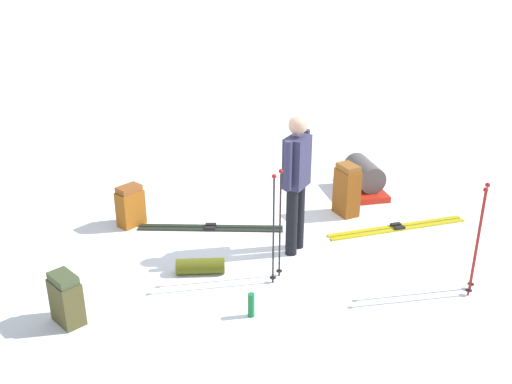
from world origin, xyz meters
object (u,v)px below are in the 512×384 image
object	(u,v)px
backpack_bright	(66,299)
gear_sled	(364,177)
sleeping_mat_rolled	(200,266)
thermos_bottle	(251,305)
backpack_large_dark	(347,190)
skier_standing	(296,178)
ski_pair_near	(397,228)
ski_poles_planted_far	(479,235)
backpack_small_spare	(130,206)
ski_poles_planted_near	(277,221)
ski_pair_far	(210,228)

from	to	relation	value
backpack_bright	gear_sled	world-z (taller)	backpack_bright
sleeping_mat_rolled	thermos_bottle	distance (m)	1.02
backpack_large_dark	gear_sled	world-z (taller)	backpack_large_dark
skier_standing	ski_pair_near	distance (m)	1.78
backpack_large_dark	ski_poles_planted_far	size ratio (longest dim) A/B	0.58
ski_poles_planted_far	gear_sled	world-z (taller)	ski_poles_planted_far
skier_standing	ski_poles_planted_far	bearing A→B (deg)	-72.77
backpack_small_spare	thermos_bottle	bearing A→B (deg)	-97.87
backpack_small_spare	ski_poles_planted_near	distance (m)	2.37
backpack_bright	sleeping_mat_rolled	size ratio (longest dim) A/B	0.98
ski_poles_planted_near	sleeping_mat_rolled	world-z (taller)	ski_poles_planted_near
skier_standing	backpack_large_dark	xyz separation A→B (m)	(1.28, 0.17, -0.60)
skier_standing	ski_poles_planted_far	xyz separation A→B (m)	(0.61, -1.96, -0.26)
ski_pair_far	backpack_bright	distance (m)	2.41
ski_poles_planted_near	ski_poles_planted_far	world-z (taller)	ski_poles_planted_near
ski_pair_far	gear_sled	world-z (taller)	gear_sled
ski_pair_far	backpack_small_spare	xyz separation A→B (m)	(-0.65, 0.84, 0.26)
sleeping_mat_rolled	gear_sled	bearing A→B (deg)	0.99
backpack_bright	ski_pair_far	bearing A→B (deg)	12.67
sleeping_mat_rolled	thermos_bottle	bearing A→B (deg)	-100.70
ski_poles_planted_near	thermos_bottle	xyz separation A→B (m)	(-0.69, -0.29, -0.59)
ski_poles_planted_near	ski_poles_planted_far	distance (m)	2.09
ski_pair_near	ski_poles_planted_far	xyz separation A→B (m)	(-0.79, -1.37, 0.68)
sleeping_mat_rolled	ski_poles_planted_near	bearing A→B (deg)	-54.33
ski_pair_near	thermos_bottle	size ratio (longest dim) A/B	6.89
ski_poles_planted_near	skier_standing	bearing A→B (deg)	24.00
ski_pair_near	gear_sled	world-z (taller)	gear_sled
backpack_bright	thermos_bottle	xyz separation A→B (m)	(1.33, -1.23, -0.13)
ski_poles_planted_near	sleeping_mat_rolled	xyz separation A→B (m)	(-0.50, 0.70, -0.63)
ski_pair_far	ski_poles_planted_near	distance (m)	1.65
ski_poles_planted_near	ski_poles_planted_far	size ratio (longest dim) A/B	1.04
sleeping_mat_rolled	thermos_bottle	size ratio (longest dim) A/B	2.12
ski_pair_near	backpack_bright	bearing A→B (deg)	163.07
ski_pair_near	ski_poles_planted_near	world-z (taller)	ski_poles_planted_near
ski_poles_planted_near	gear_sled	world-z (taller)	ski_poles_planted_near
skier_standing	ski_poles_planted_near	distance (m)	0.75
skier_standing	ski_pair_far	xyz separation A→B (m)	(-0.33, 1.17, -0.94)
skier_standing	thermos_bottle	world-z (taller)	skier_standing
skier_standing	backpack_large_dark	world-z (taller)	skier_standing
ski_pair_far	ski_pair_near	bearing A→B (deg)	-45.60
backpack_bright	gear_sled	size ratio (longest dim) A/B	0.48
ski_pair_far	gear_sled	distance (m)	2.58
skier_standing	ski_poles_planted_near	world-z (taller)	skier_standing
backpack_large_dark	thermos_bottle	xyz separation A→B (m)	(-2.63, -0.75, -0.23)
ski_pair_far	thermos_bottle	distance (m)	2.03
backpack_bright	thermos_bottle	bearing A→B (deg)	-42.76
skier_standing	backpack_bright	world-z (taller)	skier_standing
backpack_bright	gear_sled	bearing A→B (deg)	-2.09
backpack_large_dark	thermos_bottle	bearing A→B (deg)	-163.99
backpack_large_dark	ski_poles_planted_near	distance (m)	2.02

